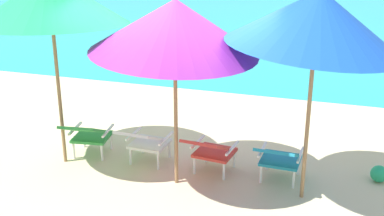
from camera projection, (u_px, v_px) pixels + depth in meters
The scene contains 10 objects.
ground_plane at pixel (242, 87), 10.77m from camera, with size 40.00×40.00×0.00m, color beige.
ocean_band at pixel (290, 22), 18.40m from camera, with size 40.00×18.00×0.01m, color #28B2B7.
lounge_chair_far_left at pixel (87, 134), 7.28m from camera, with size 0.66×0.94×0.68m.
lounge_chair_near_left at pixel (144, 140), 7.05m from camera, with size 0.57×0.89×0.68m.
lounge_chair_near_right at pixel (210, 149), 6.76m from camera, with size 0.63×0.93×0.68m.
lounge_chair_far_right at pixel (279, 157), 6.53m from camera, with size 0.57×0.89×0.68m.
beach_umbrella_left at pixel (50, 0), 6.52m from camera, with size 2.84×2.86×2.77m.
beach_umbrella_center at pixel (175, 26), 5.99m from camera, with size 2.81×2.79×2.53m.
beach_umbrella_right at pixel (317, 19), 5.57m from camera, with size 2.40×2.36×2.71m.
beach_ball at pixel (379, 174), 6.69m from camera, with size 0.23×0.23×0.23m, color #1E9E60.
Camera 1 is at (2.09, -6.13, 3.24)m, focal length 46.10 mm.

